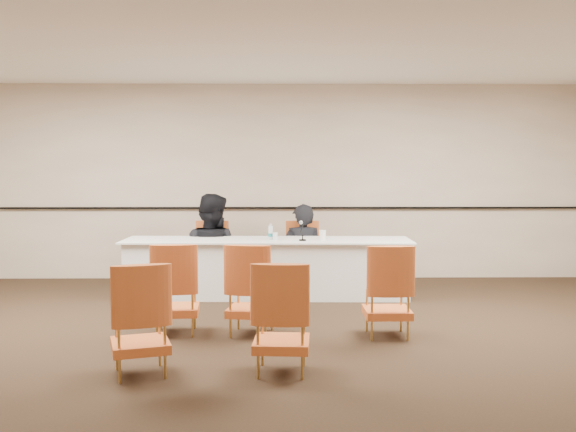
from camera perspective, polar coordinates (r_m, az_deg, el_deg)
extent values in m
plane|color=black|center=(6.17, -2.49, -11.88)|extent=(10.00, 10.00, 0.00)
plane|color=white|center=(6.06, -2.58, 16.52)|extent=(10.00, 10.00, 0.00)
cube|color=#BDA995|center=(9.92, -1.84, 3.05)|extent=(10.00, 0.04, 3.00)
cube|color=black|center=(9.90, -1.84, 0.73)|extent=(9.80, 0.04, 0.03)
imported|color=black|center=(9.15, 1.30, -4.05)|extent=(0.61, 0.41, 1.64)
imported|color=black|center=(9.23, -6.90, -3.89)|extent=(1.12, 1.00, 1.89)
cube|color=white|center=(8.55, 0.81, -2.08)|extent=(0.32, 0.25, 0.00)
cylinder|color=white|center=(8.49, -1.15, -1.80)|extent=(0.07, 0.07, 0.10)
cylinder|color=white|center=(8.47, 3.10, -1.72)|extent=(0.10, 0.10, 0.13)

